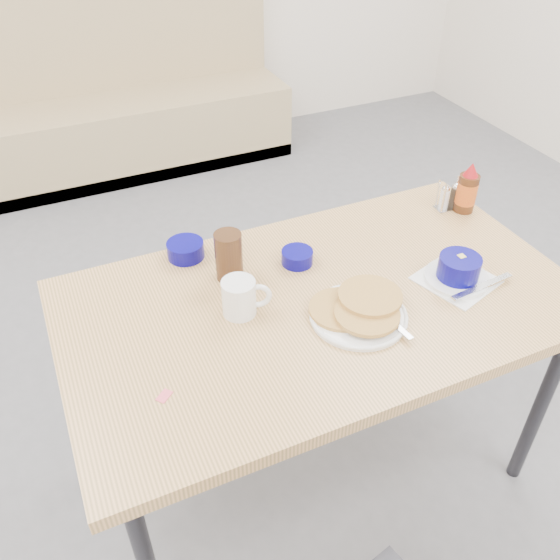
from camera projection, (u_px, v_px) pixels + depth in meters
name	position (u px, v px, depth m)	size (l,w,h in m)	color
ground	(347.00, 524.00, 1.91)	(6.00, 6.00, 0.00)	slate
booth_bench	(130.00, 109.00, 3.68)	(1.90, 0.56, 1.22)	tan
dining_table	(321.00, 315.00, 1.65)	(1.40, 0.80, 0.76)	tan
pancake_plate	(359.00, 311.00, 1.55)	(0.26, 0.27, 0.05)	white
coffee_mug	(241.00, 297.00, 1.54)	(0.13, 0.09, 0.10)	white
grits_setting	(459.00, 271.00, 1.66)	(0.26, 0.24, 0.08)	white
creamer_bowl	(186.00, 250.00, 1.75)	(0.11, 0.11, 0.05)	#07046B
butter_bowl	(297.00, 257.00, 1.73)	(0.09, 0.09, 0.04)	#07046B
amber_tumbler	(229.00, 256.00, 1.65)	(0.08, 0.08, 0.15)	#3D2413
condiment_caddy	(449.00, 198.00, 1.96)	(0.09, 0.05, 0.10)	silver
syrup_bottle	(467.00, 190.00, 1.93)	(0.07, 0.07, 0.17)	#47230F
sugar_wrapper	(164.00, 396.00, 1.34)	(0.04, 0.02, 0.00)	#F75268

